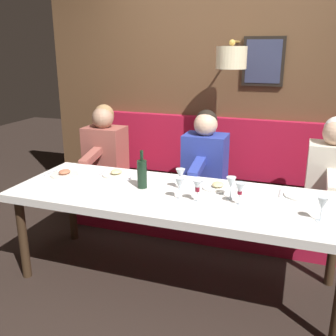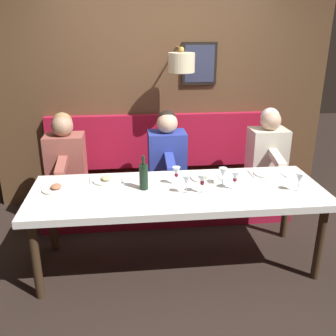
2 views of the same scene
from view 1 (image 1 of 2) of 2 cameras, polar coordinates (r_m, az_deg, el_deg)
name	(u,v)px [view 1 (image 1 of 2)]	position (r m, az deg, el deg)	size (l,w,h in m)	color
ground_plane	(175,280)	(3.23, 1.09, -16.21)	(12.00, 12.00, 0.00)	black
dining_table	(176,202)	(2.91, 1.17, -5.01)	(0.90, 2.52, 0.74)	silver
banquette_bench	(204,212)	(3.87, 5.29, -6.46)	(0.52, 2.72, 0.45)	maroon
back_wall_panel	(221,90)	(4.13, 7.80, 11.37)	(0.59, 3.92, 2.90)	brown
diner_nearest	(332,166)	(3.58, 23.09, 0.24)	(0.60, 0.40, 0.79)	beige
diner_near	(205,155)	(3.67, 5.51, 1.96)	(0.60, 0.40, 0.79)	#283893
diner_middle	(105,146)	(4.05, -9.35, 3.27)	(0.60, 0.40, 0.79)	#934C42
place_setting_0	(218,187)	(3.01, 7.38, -2.77)	(0.24, 0.32, 0.05)	white
place_setting_1	(65,174)	(3.41, -15.06, -0.85)	(0.24, 0.32, 0.05)	silver
place_setting_2	(116,174)	(3.32, -7.65, -0.86)	(0.24, 0.32, 0.05)	silver
place_setting_3	(301,196)	(2.99, 19.07, -3.89)	(0.24, 0.32, 0.01)	white
wine_glass_0	(197,186)	(2.71, 4.39, -2.75)	(0.07, 0.07, 0.16)	silver
wine_glass_1	(180,184)	(2.74, 1.72, -2.39)	(0.07, 0.07, 0.16)	silver
wine_glass_2	(181,175)	(2.94, 1.92, -1.04)	(0.07, 0.07, 0.16)	silver
wine_glass_3	(322,204)	(2.58, 21.87, -4.97)	(0.07, 0.07, 0.16)	silver
wine_glass_4	(231,183)	(2.79, 9.32, -2.25)	(0.07, 0.07, 0.16)	silver
wine_glass_5	(240,189)	(2.69, 10.60, -3.11)	(0.07, 0.07, 0.16)	silver
wine_bottle	(142,174)	(2.98, -3.87, -0.83)	(0.08, 0.08, 0.30)	black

